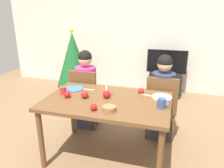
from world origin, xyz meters
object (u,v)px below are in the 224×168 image
Objects in this scene: plate_left at (74,89)px; mug_left at (63,91)px; person_left_child at (86,91)px; apple_near_candle at (85,95)px; christmas_tree at (73,60)px; plate_right at (162,97)px; dining_table at (107,106)px; tv at (167,61)px; tv_stand at (165,84)px; apple_by_left_plate at (67,94)px; candle_centerpiece at (107,93)px; apple_by_right_mug at (141,91)px; person_right_child at (162,99)px; bowl_walnuts at (109,109)px; chair_left at (86,95)px; chair_right at (162,104)px; mug_right at (162,103)px; apple_far_edge at (94,107)px.

plate_left is 0.21m from mug_left.
person_left_child reaches higher than mug_left.
christmas_tree is at bearing 118.96° from apple_near_candle.
plate_right is 1.16m from mug_left.
plate_left is at bearing 78.19° from mug_left.
tv reaches higher than dining_table.
apple_by_left_plate reaches higher than tv_stand.
candle_centerpiece is 4.41× the size of apple_by_right_mug.
apple_near_candle is (1.10, -1.98, 0.09)m from christmas_tree.
christmas_tree is at bearing 124.69° from dining_table.
candle_centerpiece is at bearing -134.83° from person_right_child.
bowl_walnuts is 0.60m from apple_by_left_plate.
candle_centerpiece is (0.50, -0.56, 0.30)m from chair_left.
tv is at bearing 57.29° from person_left_child.
mug_left is at bearing -115.57° from tv_stand.
plate_right is (0.04, -2.06, 0.52)m from tv_stand.
dining_table is 5.68× the size of plate_left.
christmas_tree is (-1.93, 1.35, 0.19)m from chair_right.
bowl_walnuts is at bearing -155.62° from mug_right.
candle_centerpiece reaches higher than apple_far_edge.
tv is (0.54, 2.30, 0.04)m from dining_table.
person_left_child is (0.00, 0.03, 0.06)m from chair_left.
apple_far_edge is at bearing -159.07° from mug_right.
chair_left is 12.31× the size of apple_by_right_mug.
chair_right is at bearing 37.21° from apple_near_candle.
tv is 2.33m from candle_centerpiece.
apple_by_left_plate is at bearing -145.62° from person_right_child.
chair_right is 6.64× the size of mug_right.
mug_right is at bearing 24.38° from bowl_walnuts.
tv_stand is (1.07, 1.69, -0.27)m from chair_left.
tv_stand is 2.40m from candle_centerpiece.
apple_by_right_mug is at bearing -20.48° from chair_left.
person_right_child reaches higher than tv.
mug_right is (0.03, -0.66, 0.29)m from chair_right.
dining_table is 1.04× the size of christmas_tree.
chair_right is 1.71m from tv_stand.
christmas_tree is 1.94m from plate_left.
chair_right is 11.66× the size of apple_by_left_plate.
candle_centerpiece is at bearing -136.43° from chair_right.
dining_table is 6.10× the size of plate_right.
apple_by_left_plate is at bearing -156.08° from apple_by_right_mug.
mug_left is at bearing -176.97° from candle_centerpiece.
apple_by_right_mug is (-0.27, 0.34, -0.02)m from mug_right.
apple_far_edge is (-0.03, -0.34, -0.03)m from candle_centerpiece.
bowl_walnuts is 1.84× the size of apple_by_right_mug.
chair_left is 2.79× the size of candle_centerpiece.
mug_left is (-1.09, -2.29, 0.09)m from tv.
dining_table is at bearing -55.31° from christmas_tree.
chair_right reaches higher than apple_near_candle.
plate_right is 3.23× the size of apple_far_edge.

